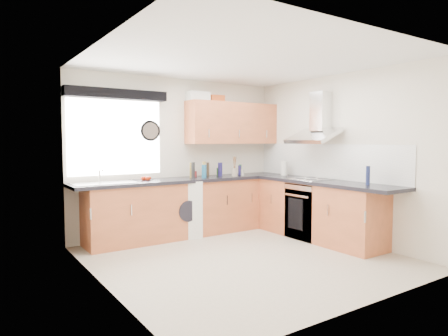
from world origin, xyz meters
TOP-DOWN VIEW (x-y plane):
  - ground_plane at (0.00, 0.00)m, footprint 3.60×3.60m
  - ceiling at (0.00, 0.00)m, footprint 3.60×3.60m
  - wall_back at (0.00, 1.80)m, footprint 3.60×0.02m
  - wall_front at (0.00, -1.80)m, footprint 3.60×0.02m
  - wall_left at (-1.80, 0.00)m, footprint 0.02×3.60m
  - wall_right at (1.80, 0.00)m, footprint 0.02×3.60m
  - window at (-1.05, 1.79)m, footprint 1.40×0.02m
  - window_blind at (-1.05, 1.70)m, footprint 1.50×0.18m
  - splashback at (1.79, 0.30)m, footprint 0.01×3.00m
  - base_cab_back at (-0.10, 1.51)m, footprint 3.00×0.58m
  - base_cab_corner at (1.50, 1.50)m, footprint 0.60×0.60m
  - base_cab_right at (1.51, 0.15)m, footprint 0.58×2.10m
  - worktop_back at (0.00, 1.50)m, footprint 3.60×0.62m
  - worktop_right at (1.50, 0.00)m, footprint 0.62×2.42m
  - sink at (-1.33, 1.50)m, footprint 0.84×0.46m
  - oven at (1.50, 0.30)m, footprint 0.56×0.58m
  - hob_plate at (1.50, 0.30)m, footprint 0.52×0.52m
  - extractor_hood at (1.60, 0.30)m, footprint 0.52×0.78m
  - upper_cabinets at (0.95, 1.62)m, footprint 1.70×0.35m
  - washing_machine at (-0.15, 1.52)m, footprint 0.73×0.71m
  - wall_clock at (-0.50, 1.78)m, footprint 0.32×0.04m
  - casserole at (0.30, 1.72)m, footprint 0.37×0.27m
  - storage_box at (0.66, 1.72)m, footprint 0.27×0.23m
  - utensil_pot at (0.80, 1.35)m, footprint 0.12×0.12m
  - kitchen_roll at (1.62, 1.05)m, footprint 0.12×0.12m
  - tomato_cluster at (-0.67, 1.57)m, footprint 0.15×0.15m
  - jar_0 at (0.09, 1.56)m, footprint 0.05×0.05m
  - jar_1 at (0.65, 1.56)m, footprint 0.08×0.08m
  - jar_2 at (0.67, 1.67)m, footprint 0.04×0.04m
  - jar_3 at (0.44, 1.61)m, footprint 0.05×0.05m
  - jar_4 at (0.25, 1.43)m, footprint 0.08×0.08m
  - jar_5 at (0.23, 1.66)m, footprint 0.04×0.04m
  - jar_6 at (1.09, 1.59)m, footprint 0.05×0.05m
  - jar_7 at (0.07, 1.45)m, footprint 0.06×0.06m
  - jar_8 at (0.34, 1.58)m, footprint 0.06×0.06m
  - jar_9 at (0.96, 1.35)m, footprint 0.05×0.05m
  - jar_10 at (1.04, 1.55)m, footprint 0.05×0.05m
  - bottle_0 at (1.56, -0.67)m, footprint 0.05×0.05m

SIDE VIEW (x-z plane):
  - ground_plane at x=0.00m, z-range 0.00..0.00m
  - oven at x=1.50m, z-range 0.00..0.85m
  - base_cab_back at x=-0.10m, z-range 0.00..0.86m
  - base_cab_corner at x=1.50m, z-range 0.00..0.86m
  - base_cab_right at x=1.51m, z-range 0.00..0.86m
  - washing_machine at x=-0.15m, z-range 0.00..0.88m
  - worktop_back at x=0.00m, z-range 0.86..0.91m
  - worktop_right at x=1.50m, z-range 0.86..0.91m
  - hob_plate at x=1.50m, z-range 0.91..0.92m
  - tomato_cluster at x=-0.67m, z-range 0.91..0.97m
  - sink at x=-1.33m, z-range 0.90..1.00m
  - jar_5 at x=0.23m, z-range 0.91..1.00m
  - jar_9 at x=0.96m, z-range 0.91..1.01m
  - jar_2 at x=0.67m, z-range 0.91..1.04m
  - utensil_pot at x=0.80m, z-range 0.91..1.05m
  - jar_10 at x=1.04m, z-range 0.91..1.07m
  - jar_6 at x=1.09m, z-range 0.91..1.09m
  - jar_4 at x=0.25m, z-range 0.91..1.12m
  - jar_1 at x=0.65m, z-range 0.91..1.14m
  - jar_3 at x=0.44m, z-range 0.91..1.14m
  - kitchen_roll at x=1.62m, z-range 0.91..1.15m
  - jar_0 at x=0.09m, z-range 0.91..1.15m
  - jar_8 at x=0.34m, z-range 0.91..1.16m
  - jar_7 at x=0.07m, z-range 0.91..1.16m
  - bottle_0 at x=1.56m, z-range 0.91..1.17m
  - splashback at x=1.79m, z-range 0.91..1.45m
  - wall_back at x=0.00m, z-range 0.00..2.50m
  - wall_front at x=0.00m, z-range 0.00..2.50m
  - wall_left at x=-1.80m, z-range 0.00..2.50m
  - wall_right at x=1.80m, z-range 0.00..2.50m
  - window at x=-1.05m, z-range 1.00..2.10m
  - wall_clock at x=-0.50m, z-range 1.49..1.82m
  - extractor_hood at x=1.60m, z-range 1.44..2.10m
  - upper_cabinets at x=0.95m, z-range 1.45..2.15m
  - window_blind at x=-1.05m, z-range 2.11..2.25m
  - storage_box at x=0.66m, z-range 2.15..2.27m
  - casserole at x=0.30m, z-range 2.15..2.30m
  - ceiling at x=0.00m, z-range 2.49..2.51m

